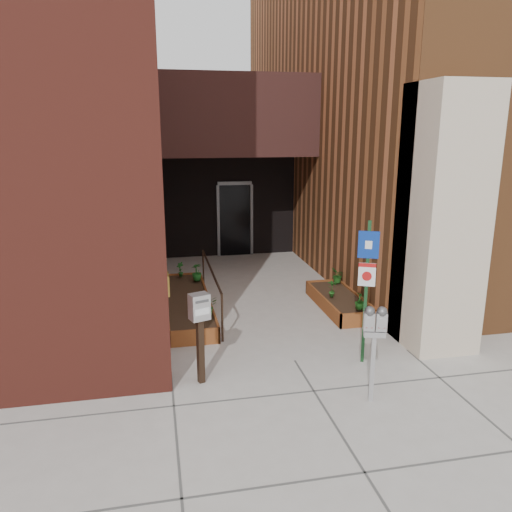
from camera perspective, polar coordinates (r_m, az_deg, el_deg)
ground at (r=8.34m, az=4.46°, el=-11.84°), size 80.00×80.00×0.00m
architecture at (r=14.28m, az=-3.97°, el=19.51°), size 20.00×14.60×10.00m
planter_left at (r=10.52m, az=-7.83°, el=-5.51°), size 0.90×3.60×0.30m
planter_right at (r=10.70m, az=9.50°, el=-5.22°), size 0.80×2.20×0.30m
handrail at (r=10.32m, az=-5.16°, el=-2.23°), size 0.04×3.34×0.90m
parking_meter at (r=6.94m, az=13.42°, el=-8.07°), size 0.32×0.19×1.39m
sign_post at (r=7.96m, az=12.54°, el=-2.40°), size 0.30×0.15×2.33m
payment_dropbox at (r=7.32m, az=-6.46°, el=-7.20°), size 0.33×0.28×1.39m
shrub_left_a at (r=9.32m, az=-5.56°, el=-5.71°), size 0.40×0.40×0.38m
shrub_left_b at (r=9.53m, az=-7.19°, el=-5.41°), size 0.21×0.21×0.35m
shrub_left_c at (r=11.50m, az=-6.80°, el=-1.82°), size 0.30×0.30×0.40m
shrub_left_d at (r=11.85m, az=-8.64°, el=-1.52°), size 0.26×0.26×0.35m
shrub_right_a at (r=9.83m, az=11.78°, el=-5.04°), size 0.19×0.19×0.34m
shrub_right_b at (r=10.43m, az=8.71°, el=-3.68°), size 0.27×0.27×0.37m
shrub_right_c at (r=11.39m, az=9.31°, el=-2.22°), size 0.40×0.40×0.34m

